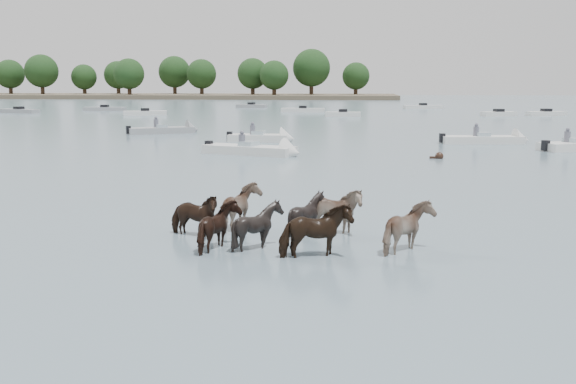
# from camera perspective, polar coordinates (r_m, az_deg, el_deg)

# --- Properties ---
(ground) EXTENTS (400.00, 400.00, 0.00)m
(ground) POSITION_cam_1_polar(r_m,az_deg,el_deg) (15.59, 2.58, -5.06)
(ground) COLOR slate
(ground) RESTS_ON ground
(shoreline) EXTENTS (160.00, 30.00, 1.00)m
(shoreline) POSITION_cam_1_polar(r_m,az_deg,el_deg) (179.69, -17.18, 8.03)
(shoreline) COLOR #4C4233
(shoreline) RESTS_ON ground
(pony_herd) EXTENTS (6.92, 4.18, 1.38)m
(pony_herd) POSITION_cam_1_polar(r_m,az_deg,el_deg) (16.21, -0.13, -2.61)
(pony_herd) COLOR black
(pony_herd) RESTS_ON ground
(swimming_pony) EXTENTS (0.72, 0.44, 0.44)m
(swimming_pony) POSITION_cam_1_polar(r_m,az_deg,el_deg) (35.10, 13.01, 3.04)
(swimming_pony) COLOR black
(swimming_pony) RESTS_ON ground
(motorboat_a) EXTENTS (4.61, 1.65, 1.92)m
(motorboat_a) POSITION_cam_1_polar(r_m,az_deg,el_deg) (44.14, -1.71, 4.73)
(motorboat_a) COLOR silver
(motorboat_a) RESTS_ON ground
(motorboat_b) EXTENTS (5.91, 3.40, 1.92)m
(motorboat_b) POSITION_cam_1_polar(r_m,az_deg,el_deg) (35.96, -2.33, 3.62)
(motorboat_b) COLOR silver
(motorboat_b) RESTS_ON ground
(motorboat_c) EXTENTS (5.95, 2.28, 1.92)m
(motorboat_c) POSITION_cam_1_polar(r_m,az_deg,el_deg) (44.97, 17.56, 4.37)
(motorboat_c) COLOR silver
(motorboat_c) RESTS_ON ground
(motorboat_f) EXTENTS (5.60, 4.09, 1.92)m
(motorboat_f) POSITION_cam_1_polar(r_m,az_deg,el_deg) (52.45, -10.19, 5.34)
(motorboat_f) COLOR gray
(motorboat_f) RESTS_ON ground
(distant_flotilla) EXTENTS (104.34, 28.15, 0.93)m
(distant_flotilla) POSITION_cam_1_polar(r_m,az_deg,el_deg) (87.60, 4.32, 7.11)
(distant_flotilla) COLOR gray
(distant_flotilla) RESTS_ON ground
(treeline) EXTENTS (146.60, 22.08, 12.24)m
(treeline) POSITION_cam_1_polar(r_m,az_deg,el_deg) (179.02, -16.50, 9.94)
(treeline) COLOR #382619
(treeline) RESTS_ON ground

